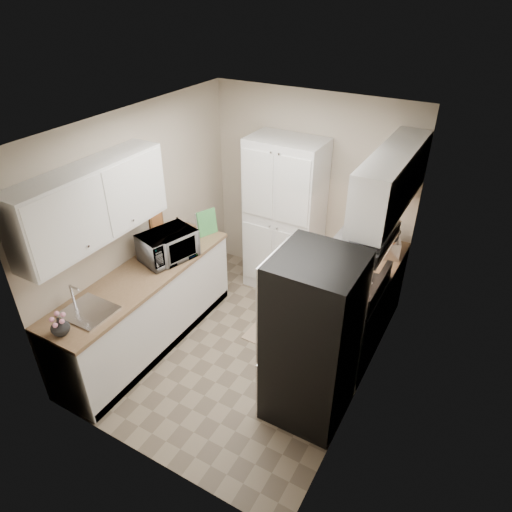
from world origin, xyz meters
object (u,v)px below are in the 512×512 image
at_px(electric_range, 344,323).
at_px(toaster_oven, 386,244).
at_px(pantry_cabinet, 284,218).
at_px(wine_bottle, 178,230).
at_px(microwave, 168,246).
at_px(refrigerator, 312,340).

distance_m(electric_range, toaster_oven, 1.02).
distance_m(pantry_cabinet, wine_bottle, 1.32).
xyz_separation_m(pantry_cabinet, microwave, (-0.73, -1.36, 0.08)).
bearing_deg(refrigerator, microwave, 168.92).
distance_m(refrigerator, toaster_oven, 1.67).
xyz_separation_m(microwave, toaster_oven, (2.02, 1.29, -0.06)).
bearing_deg(microwave, refrigerator, -84.61).
bearing_deg(refrigerator, wine_bottle, 159.80).
relative_size(pantry_cabinet, refrigerator, 1.18).
xyz_separation_m(wine_bottle, toaster_oven, (2.18, 0.91, -0.03)).
height_order(pantry_cabinet, electric_range, pantry_cabinet).
relative_size(refrigerator, microwave, 2.94).
xyz_separation_m(pantry_cabinet, refrigerator, (1.14, -1.73, -0.15)).
distance_m(microwave, wine_bottle, 0.41).
bearing_deg(refrigerator, toaster_oven, 84.82).
height_order(refrigerator, wine_bottle, refrigerator).
distance_m(refrigerator, microwave, 1.92).
xyz_separation_m(pantry_cabinet, wine_bottle, (-0.89, -0.98, 0.05)).
height_order(pantry_cabinet, wine_bottle, pantry_cabinet).
bearing_deg(electric_range, toaster_oven, 82.33).
bearing_deg(pantry_cabinet, electric_range, -38.22).
bearing_deg(wine_bottle, microwave, -67.61).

